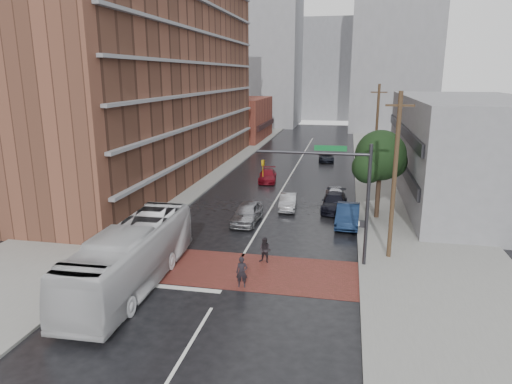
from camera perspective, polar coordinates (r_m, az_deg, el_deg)
The scene contains 24 objects.
ground at distance 26.12m, azimuth -3.00°, elevation -10.15°, with size 160.00×160.00×0.00m, color black.
crosswalk at distance 26.56m, azimuth -2.73°, elevation -9.69°, with size 14.00×5.00×0.02m, color maroon.
sidewalk_west at distance 52.20m, azimuth -8.47°, elevation 2.37°, with size 9.00×90.00×0.15m, color gray.
sidewalk_east at distance 49.48m, azimuth 17.48°, elevation 1.19°, with size 9.00×90.00×0.15m, color gray.
apartment_block at distance 51.15m, azimuth -12.24°, elevation 17.67°, with size 10.00×44.00×28.00m, color brown.
storefront_west at distance 79.40m, azimuth -1.79°, elevation 9.14°, with size 8.00×16.00×7.00m, color brown.
building_east at distance 44.70m, azimuth 24.94°, elevation 4.93°, with size 11.00×26.00×9.00m, color gray.
distant_tower_west at distance 103.07m, azimuth 0.19°, elevation 17.32°, with size 18.00×16.00×32.00m, color gray.
distant_tower_east at distance 95.58m, azimuth 17.03°, elevation 18.15°, with size 16.00×14.00×36.00m, color gray.
distant_tower_center at distance 118.14m, azimuth 8.77°, elevation 14.86°, with size 12.00×10.00×24.00m, color gray.
street_tree at distance 35.64m, azimuth 15.30°, elevation 4.03°, with size 4.20×4.10×6.90m.
signal_mast at distance 26.21m, azimuth 10.73°, elevation 0.66°, with size 6.50×0.30×7.20m.
utility_pole_near at distance 27.72m, azimuth 16.94°, elevation 1.90°, with size 1.60×0.26×10.00m.
utility_pole_far at distance 47.41m, azimuth 14.80°, elevation 7.05°, with size 1.60×0.26×10.00m.
transit_bus at distance 24.97m, azimuth -15.26°, elevation -7.79°, with size 2.74×11.72×3.27m, color silver.
pedestrian_a at distance 24.25m, azimuth -1.78°, elevation -10.00°, with size 0.61×0.40×1.67m, color black.
pedestrian_b at distance 27.21m, azimuth 1.14°, elevation -7.30°, with size 0.76×0.59×1.57m, color black.
car_travel_a at distance 34.32m, azimuth -1.12°, elevation -2.65°, with size 1.82×4.53×1.54m, color #9A9BA2.
car_travel_b at distance 37.94m, azimuth 4.02°, elevation -1.22°, with size 1.35×3.88×1.28m, color #ACADB4.
car_travel_c at distance 47.68m, azimuth 1.45°, elevation 2.06°, with size 1.76×4.33×1.26m, color maroon.
suv_travel at distance 59.60m, azimuth 8.78°, elevation 4.35°, with size 1.89×4.10×1.14m, color black.
car_parked_near at distance 34.49m, azimuth 11.39°, elevation -2.84°, with size 1.65×4.73×1.56m, color #142647.
car_parked_mid at distance 38.08m, azimuth 9.77°, elevation -1.26°, with size 1.93×4.76×1.38m, color black.
car_parked_far at distance 40.29m, azimuth 9.88°, elevation -0.36°, with size 1.68×4.18×1.42m, color #B8B9C0.
Camera 1 is at (6.00, -22.98, 10.87)m, focal length 32.00 mm.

